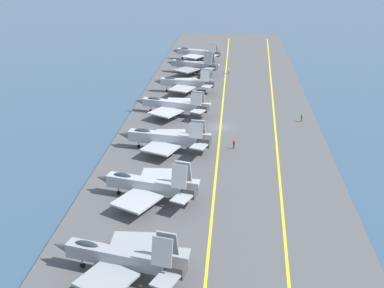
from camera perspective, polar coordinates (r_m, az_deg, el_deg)
The scene contains 14 objects.
ground_plane at distance 98.00m, azimuth 3.39°, elevation 1.84°, with size 2000.00×2000.00×0.00m, color #334C66.
carrier_deck at distance 97.93m, azimuth 3.39°, elevation 1.94°, with size 218.55×40.07×0.40m, color #4C4C4F.
deck_stripe_foul_line at distance 98.21m, azimuth 9.83°, elevation 1.83°, with size 196.69×0.36×0.01m, color yellow.
deck_stripe_centerline at distance 97.86m, azimuth 3.39°, elevation 2.06°, with size 196.69×0.36×0.01m, color yellow.
parked_jet_second at distance 55.04m, azimuth -8.55°, elevation -13.11°, with size 12.42×16.10×6.44m.
parked_jet_third at distance 69.70m, azimuth -5.32°, elevation -4.83°, with size 13.88×15.66×6.53m.
parked_jet_fourth at distance 85.77m, azimuth -3.24°, elevation 0.72°, with size 12.55×17.28×6.02m.
parked_jet_fifth at distance 104.10m, azimuth -2.35°, elevation 4.67°, with size 13.69×17.25×5.70m.
parked_jet_sixth at distance 119.73m, azimuth -0.86°, elevation 7.28°, with size 13.31×15.54×6.22m.
parked_jet_seventh at distance 137.77m, azimuth 0.06°, elevation 9.36°, with size 14.16×15.83×6.67m.
parked_jet_eighth at distance 154.43m, azimuth 0.55°, elevation 10.80°, with size 13.02×16.43×6.04m.
crew_red_vest at distance 87.21m, azimuth 4.99°, elevation 0.03°, with size 0.32×0.42×1.74m.
crew_green_vest at distance 102.70m, azimuth 12.87°, elevation 3.08°, with size 0.41×0.46×1.72m.
crew_white_vest at distance 138.80m, azimuth 4.37°, elevation 8.70°, with size 0.38×0.27×1.79m.
Camera 1 is at (-91.55, -2.31, 34.88)m, focal length 45.00 mm.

